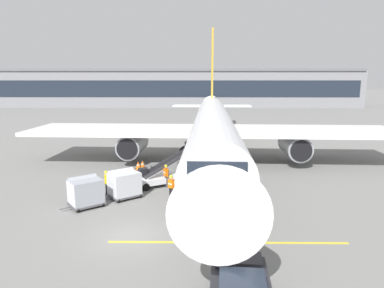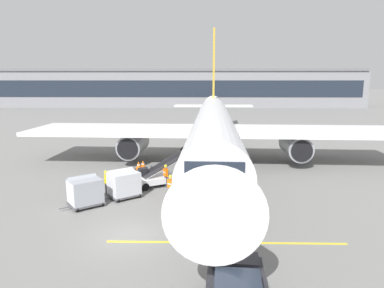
% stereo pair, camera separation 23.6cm
% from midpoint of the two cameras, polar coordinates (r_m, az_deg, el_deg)
% --- Properties ---
extents(ground_plane, '(600.00, 600.00, 0.00)m').
position_cam_midpoint_polar(ground_plane, '(18.48, -10.49, -15.01)').
color(ground_plane, slate).
extents(parked_airplane, '(36.04, 45.72, 15.22)m').
position_cam_midpoint_polar(parked_airplane, '(33.09, 3.86, 3.08)').
color(parked_airplane, white).
rests_on(parked_airplane, ground).
extents(belt_loader, '(5.25, 3.78, 2.90)m').
position_cam_midpoint_polar(belt_loader, '(26.15, -5.29, -5.12)').
color(belt_loader, silver).
rests_on(belt_loader, ground).
extents(baggage_cart_lead, '(2.64, 2.49, 1.91)m').
position_cam_midpoint_polar(baggage_cart_lead, '(23.77, -11.21, -6.54)').
color(baggage_cart_lead, '#515156').
rests_on(baggage_cart_lead, ground).
extents(baggage_cart_second, '(2.64, 2.49, 1.91)m').
position_cam_midpoint_polar(baggage_cart_second, '(22.76, -17.36, -7.61)').
color(baggage_cart_second, '#515156').
rests_on(baggage_cart_second, ground).
extents(ground_crew_by_loader, '(0.35, 0.54, 1.74)m').
position_cam_midpoint_polar(ground_crew_by_loader, '(24.64, -14.07, -6.04)').
color(ground_crew_by_loader, black).
rests_on(ground_crew_by_loader, ground).
extents(ground_crew_by_carts, '(0.42, 0.48, 1.74)m').
position_cam_midpoint_polar(ground_crew_by_carts, '(25.60, -4.19, -5.11)').
color(ground_crew_by_carts, '#333847').
rests_on(ground_crew_by_carts, ground).
extents(ground_crew_marshaller, '(0.50, 0.40, 1.74)m').
position_cam_midpoint_polar(ground_crew_marshaller, '(22.85, -3.35, -7.06)').
color(ground_crew_marshaller, black).
rests_on(ground_crew_marshaller, ground).
extents(ground_crew_wingwalker, '(0.53, 0.37, 1.74)m').
position_cam_midpoint_polar(ground_crew_wingwalker, '(24.74, -11.32, -5.85)').
color(ground_crew_wingwalker, black).
rests_on(ground_crew_wingwalker, ground).
extents(safety_cone_engine_keepout, '(0.69, 0.69, 0.77)m').
position_cam_midpoint_polar(safety_cone_engine_keepout, '(30.92, -8.80, -3.62)').
color(safety_cone_engine_keepout, black).
rests_on(safety_cone_engine_keepout, ground).
extents(safety_cone_wingtip, '(0.69, 0.69, 0.78)m').
position_cam_midpoint_polar(safety_cone_wingtip, '(31.17, -8.08, -3.48)').
color(safety_cone_wingtip, black).
rests_on(safety_cone_wingtip, ground).
extents(apron_guidance_line_lead_in, '(0.20, 110.00, 0.01)m').
position_cam_midpoint_polar(apron_guidance_line_lead_in, '(32.89, 3.33, -3.31)').
color(apron_guidance_line_lead_in, yellow).
rests_on(apron_guidance_line_lead_in, ground).
extents(apron_guidance_line_stop_bar, '(12.00, 0.20, 0.01)m').
position_cam_midpoint_polar(apron_guidance_line_stop_bar, '(17.59, 6.20, -16.26)').
color(apron_guidance_line_stop_bar, yellow).
rests_on(apron_guidance_line_stop_bar, ground).
extents(terminal_building, '(118.69, 15.47, 11.29)m').
position_cam_midpoint_polar(terminal_building, '(106.70, -4.47, 9.42)').
color(terminal_building, gray).
rests_on(terminal_building, ground).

